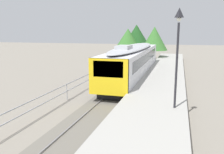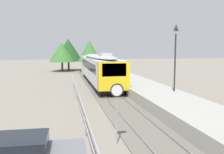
% 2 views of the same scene
% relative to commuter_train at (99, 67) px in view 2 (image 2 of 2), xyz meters
% --- Properties ---
extents(ground_plane, '(160.00, 160.00, 0.00)m').
position_rel_commuter_train_xyz_m(ground_plane, '(-3.00, -8.04, -2.14)').
color(ground_plane, gray).
extents(track_rails, '(3.20, 60.00, 0.14)m').
position_rel_commuter_train_xyz_m(track_rails, '(0.00, -8.04, -2.11)').
color(track_rails, '#6B665B').
rests_on(track_rails, ground).
extents(commuter_train, '(2.82, 18.93, 3.74)m').
position_rel_commuter_train_xyz_m(commuter_train, '(0.00, 0.00, 0.00)').
color(commuter_train, silver).
rests_on(commuter_train, track_rails).
extents(station_platform, '(3.90, 60.00, 0.90)m').
position_rel_commuter_train_xyz_m(station_platform, '(3.25, -8.04, -1.69)').
color(station_platform, '#A8A59E').
rests_on(station_platform, ground).
extents(platform_lamp_mid_platform, '(0.34, 0.34, 5.35)m').
position_rel_commuter_train_xyz_m(platform_lamp_mid_platform, '(4.51, -11.58, 2.48)').
color(platform_lamp_mid_platform, '#232328').
rests_on(platform_lamp_mid_platform, station_platform).
extents(speed_limit_sign, '(0.61, 0.10, 2.81)m').
position_rel_commuter_train_xyz_m(speed_limit_sign, '(-1.97, -19.31, -0.02)').
color(speed_limit_sign, '#9EA0A5').
rests_on(speed_limit_sign, ground).
extents(carpark_fence, '(0.06, 36.06, 1.25)m').
position_rel_commuter_train_xyz_m(carpark_fence, '(-3.30, -18.04, -1.24)').
color(carpark_fence, '#9EA0A5').
rests_on(carpark_fence, ground).
extents(tree_behind_carpark, '(5.59, 5.59, 6.34)m').
position_rel_commuter_train_xyz_m(tree_behind_carpark, '(-3.23, 19.78, 1.98)').
color(tree_behind_carpark, brown).
rests_on(tree_behind_carpark, ground).
extents(tree_behind_station_far, '(4.95, 4.95, 5.59)m').
position_rel_commuter_train_xyz_m(tree_behind_station_far, '(-4.48, 18.10, 1.56)').
color(tree_behind_station_far, brown).
rests_on(tree_behind_station_far, ground).
extents(tree_distant_left, '(4.39, 4.39, 5.85)m').
position_rel_commuter_train_xyz_m(tree_distant_left, '(0.53, 15.51, 1.77)').
color(tree_distant_left, brown).
rests_on(tree_distant_left, ground).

